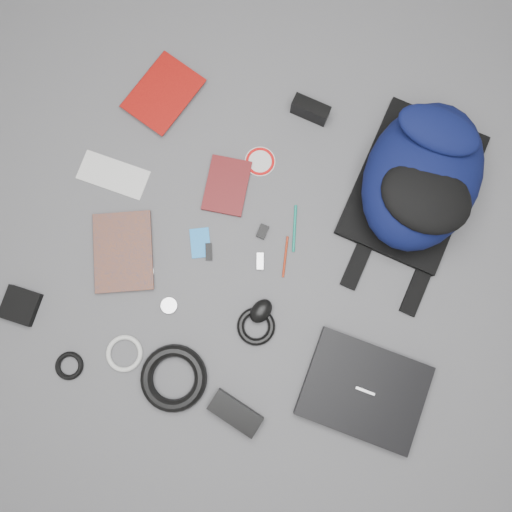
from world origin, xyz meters
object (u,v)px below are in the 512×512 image
(comic_book, at_px, (94,254))
(dvd_case, at_px, (227,186))
(textbook_red, at_px, (142,79))
(mouse, at_px, (261,311))
(compact_camera, at_px, (310,110))
(laptop, at_px, (364,390))
(backpack, at_px, (422,176))
(power_brick, at_px, (235,413))
(pouch, at_px, (20,305))

(comic_book, height_order, dvd_case, comic_book)
(textbook_red, height_order, mouse, mouse)
(compact_camera, bearing_deg, mouse, -79.34)
(laptop, xyz_separation_m, dvd_case, (-0.54, 0.44, -0.01))
(textbook_red, relative_size, dvd_case, 1.31)
(laptop, bearing_deg, mouse, 163.06)
(laptop, relative_size, dvd_case, 1.93)
(textbook_red, distance_m, mouse, 0.78)
(laptop, bearing_deg, compact_camera, 120.13)
(backpack, height_order, laptop, backpack)
(dvd_case, bearing_deg, backpack, 11.23)
(power_brick, xyz_separation_m, pouch, (-0.67, 0.10, -0.01))
(compact_camera, distance_m, power_brick, 0.89)
(backpack, relative_size, pouch, 5.10)
(comic_book, xyz_separation_m, power_brick, (0.52, -0.30, 0.01))
(laptop, relative_size, comic_book, 1.40)
(backpack, relative_size, textbook_red, 2.22)
(power_brick, bearing_deg, comic_book, 165.66)
(backpack, relative_size, laptop, 1.50)
(power_brick, bearing_deg, laptop, 42.45)
(dvd_case, bearing_deg, mouse, -63.53)
(laptop, bearing_deg, backpack, 95.17)
(laptop, bearing_deg, textbook_red, 145.55)
(textbook_red, relative_size, comic_book, 0.95)
(pouch, bearing_deg, backpack, 34.68)
(textbook_red, bearing_deg, backpack, 13.73)
(backpack, bearing_deg, mouse, -116.17)
(textbook_red, height_order, compact_camera, compact_camera)
(mouse, relative_size, power_brick, 0.51)
(compact_camera, relative_size, mouse, 1.48)
(pouch, bearing_deg, power_brick, -8.31)
(laptop, bearing_deg, comic_book, 173.97)
(comic_book, xyz_separation_m, pouch, (-0.15, -0.20, 0.00))
(comic_book, distance_m, pouch, 0.25)
(laptop, distance_m, comic_book, 0.85)
(backpack, distance_m, textbook_red, 0.87)
(backpack, xyz_separation_m, mouse, (-0.31, -0.48, -0.08))
(textbook_red, bearing_deg, mouse, -26.62)
(laptop, xyz_separation_m, comic_book, (-0.84, 0.14, -0.01))
(compact_camera, distance_m, mouse, 0.61)
(comic_book, bearing_deg, laptop, -30.75)
(mouse, bearing_deg, power_brick, -65.57)
(backpack, distance_m, pouch, 1.18)
(comic_book, relative_size, compact_camera, 2.07)
(backpack, distance_m, laptop, 0.61)
(backpack, xyz_separation_m, laptop, (0.02, -0.60, -0.09))
(backpack, distance_m, mouse, 0.58)
(backpack, height_order, power_brick, backpack)
(mouse, bearing_deg, pouch, -142.60)
(dvd_case, xyz_separation_m, pouch, (-0.45, -0.51, 0.01))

